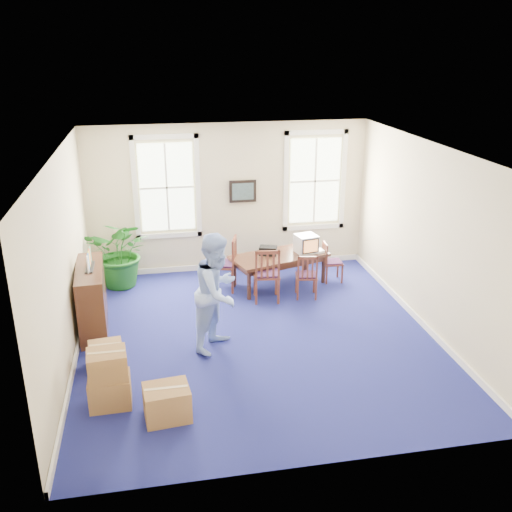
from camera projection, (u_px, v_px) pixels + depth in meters
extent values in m
plane|color=navy|center=(257.00, 336.00, 9.79)|extent=(6.50, 6.50, 0.00)
plane|color=white|center=(257.00, 150.00, 8.66)|extent=(6.50, 6.50, 0.00)
plane|color=beige|center=(229.00, 198.00, 12.21)|extent=(6.50, 0.00, 6.50)
plane|color=beige|center=(312.00, 349.00, 6.24)|extent=(6.50, 0.00, 6.50)
plane|color=beige|center=(64.00, 261.00, 8.71)|extent=(0.00, 6.50, 6.50)
plane|color=beige|center=(429.00, 238.00, 9.74)|extent=(0.00, 6.50, 6.50)
cube|color=white|center=(230.00, 265.00, 12.73)|extent=(6.00, 0.04, 0.12)
cube|color=white|center=(77.00, 350.00, 9.26)|extent=(0.04, 6.50, 0.12)
cube|color=white|center=(418.00, 319.00, 10.28)|extent=(0.04, 6.50, 0.12)
cube|color=white|center=(319.00, 251.00, 11.78)|extent=(0.21, 0.24, 0.05)
cube|color=black|center=(268.00, 251.00, 11.61)|extent=(0.40, 0.33, 0.18)
imported|color=#97B5F7|center=(218.00, 292.00, 9.15)|extent=(1.17, 1.21, 1.97)
cube|color=#472719|center=(92.00, 297.00, 9.84)|extent=(0.54, 1.57, 1.22)
imported|color=#165716|center=(122.00, 252.00, 11.58)|extent=(1.61, 1.51, 1.46)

